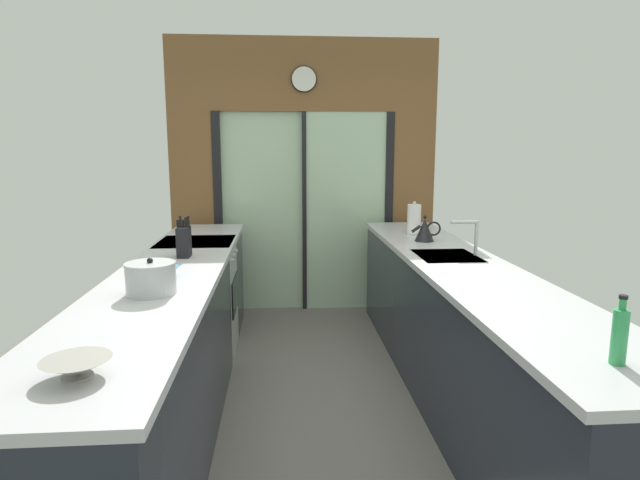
{
  "coord_description": "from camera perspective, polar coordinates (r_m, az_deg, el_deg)",
  "views": [
    {
      "loc": [
        -0.24,
        -2.89,
        1.64
      ],
      "look_at": [
        0.02,
        0.6,
        1.03
      ],
      "focal_mm": 29.5,
      "sensor_mm": 36.0,
      "label": 1
    }
  ],
  "objects": [
    {
      "name": "ground_plane",
      "position": [
        3.87,
        -0.38,
        -15.37
      ],
      "size": [
        5.04,
        7.6,
        0.02
      ],
      "primitive_type": "cube",
      "color": "slate"
    },
    {
      "name": "back_wall_unit",
      "position": [
        5.3,
        -1.75,
        8.6
      ],
      "size": [
        2.64,
        0.12,
        2.7
      ],
      "color": "brown",
      "rests_on": "ground_plane"
    },
    {
      "name": "left_counter_run",
      "position": [
        3.31,
        -16.04,
        -11.3
      ],
      "size": [
        0.62,
        3.8,
        0.92
      ],
      "color": "#1E232D",
      "rests_on": "ground_plane"
    },
    {
      "name": "right_counter_run",
      "position": [
        3.59,
        14.82,
        -9.59
      ],
      "size": [
        0.62,
        3.8,
        0.92
      ],
      "color": "#1E232D",
      "rests_on": "ground_plane"
    },
    {
      "name": "sink_faucet",
      "position": [
        3.72,
        16.11,
        0.86
      ],
      "size": [
        0.19,
        0.02,
        0.24
      ],
      "color": "#B7BABC",
      "rests_on": "right_counter_run"
    },
    {
      "name": "oven_range",
      "position": [
        4.36,
        -13.06,
        -6.15
      ],
      "size": [
        0.6,
        0.6,
        0.92
      ],
      "color": "#B7BABC",
      "rests_on": "ground_plane"
    },
    {
      "name": "mixing_bowl_near",
      "position": [
        1.88,
        -24.9,
        -12.43
      ],
      "size": [
        0.22,
        0.22,
        0.06
      ],
      "color": "gray",
      "rests_on": "left_counter_run"
    },
    {
      "name": "mixing_bowl_far",
      "position": [
        3.1,
        -16.37,
        -3.3
      ],
      "size": [
        0.16,
        0.16,
        0.06
      ],
      "color": "teal",
      "rests_on": "left_counter_run"
    },
    {
      "name": "knife_block",
      "position": [
        3.64,
        -14.55,
        -0.13
      ],
      "size": [
        0.09,
        0.14,
        0.28
      ],
      "color": "black",
      "rests_on": "left_counter_run"
    },
    {
      "name": "stock_pot",
      "position": [
        2.76,
        -17.88,
        -3.97
      ],
      "size": [
        0.25,
        0.25,
        0.18
      ],
      "color": "#B7BABC",
      "rests_on": "left_counter_run"
    },
    {
      "name": "kettle",
      "position": [
        4.21,
        11.31,
        1.09
      ],
      "size": [
        0.24,
        0.15,
        0.2
      ],
      "color": "black",
      "rests_on": "right_counter_run"
    },
    {
      "name": "soap_bottle",
      "position": [
        2.05,
        29.74,
        -8.95
      ],
      "size": [
        0.05,
        0.05,
        0.24
      ],
      "color": "#339E56",
      "rests_on": "right_counter_run"
    },
    {
      "name": "paper_towel_roll",
      "position": [
        4.53,
        10.16,
        2.2
      ],
      "size": [
        0.13,
        0.13,
        0.28
      ],
      "color": "#B7BABC",
      "rests_on": "right_counter_run"
    }
  ]
}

